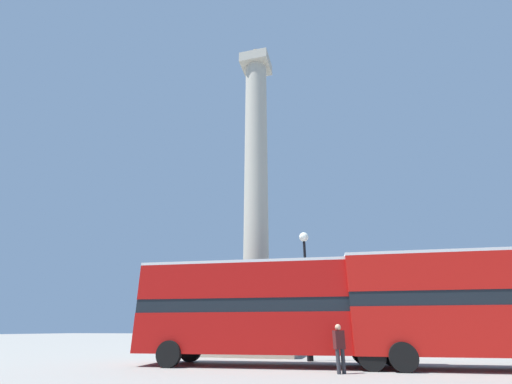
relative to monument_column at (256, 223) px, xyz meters
name	(u,v)px	position (x,y,z in m)	size (l,w,h in m)	color
ground_plane	(256,355)	(0.00, 0.00, -8.20)	(200.00, 200.00, 0.00)	gray
monument_column	(256,223)	(0.00, 0.00, 0.00)	(5.45, 5.45, 23.48)	#A39E8E
bus_a	(493,303)	(11.14, -5.88, -5.82)	(11.24, 3.48, 4.31)	#B7140F
bus_b	(269,307)	(2.29, -6.41, -5.88)	(11.37, 3.68, 4.18)	#A80F0C
equestrian_statue	(433,323)	(10.71, 3.74, -6.38)	(4.59, 4.09, 6.30)	#A39E8E
street_lamp	(306,276)	(3.64, -3.62, -4.21)	(0.51, 0.51, 6.32)	black
pedestrian_near_lamp	(339,346)	(5.23, -8.35, -7.33)	(0.42, 0.41, 1.59)	#28282D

